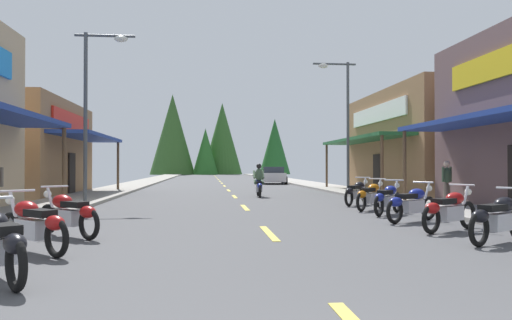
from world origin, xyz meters
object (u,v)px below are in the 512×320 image
at_px(streetlamp_left, 95,93).
at_px(motorcycle_parked_right_1, 499,217).
at_px(parked_car_curbside, 273,175).
at_px(rider_cruising_lead, 259,183).
at_px(motorcycle_parked_right_5, 371,195).
at_px(motorcycle_parked_left_1, 33,224).
at_px(motorcycle_parked_right_3, 412,203).
at_px(motorcycle_parked_left_2, 69,213).
at_px(pedestrian_by_shop, 447,180).
at_px(motorcycle_parked_right_6, 357,192).
at_px(streetlamp_right, 342,109).
at_px(motorcycle_parked_right_4, 388,198).
at_px(motorcycle_parked_right_2, 449,209).

distance_m(streetlamp_left, motorcycle_parked_right_1, 14.22).
bearing_deg(parked_car_curbside, rider_cruising_lead, 173.60).
height_order(motorcycle_parked_right_5, motorcycle_parked_left_1, same).
bearing_deg(rider_cruising_lead, streetlamp_left, 127.32).
distance_m(motorcycle_parked_right_3, rider_cruising_lead, 11.25).
xyz_separation_m(motorcycle_parked_left_1, rider_cruising_lead, (5.34, 14.71, 0.17)).
bearing_deg(motorcycle_parked_left_2, motorcycle_parked_right_5, -102.61).
height_order(motorcycle_parked_right_1, pedestrian_by_shop, pedestrian_by_shop).
bearing_deg(motorcycle_parked_right_5, motorcycle_parked_right_6, 37.76).
xyz_separation_m(streetlamp_right, pedestrian_by_shop, (1.97, -7.00, -3.35)).
bearing_deg(streetlamp_right, motorcycle_parked_right_4, -97.82).
distance_m(streetlamp_left, rider_cruising_lead, 8.71).
height_order(streetlamp_left, motorcycle_parked_right_5, streetlamp_left).
height_order(streetlamp_left, motorcycle_parked_right_6, streetlamp_left).
distance_m(motorcycle_parked_right_3, motorcycle_parked_left_2, 8.32).
height_order(streetlamp_right, motorcycle_parked_right_6, streetlamp_right).
bearing_deg(motorcycle_parked_right_6, motorcycle_parked_right_4, -141.99).
xyz_separation_m(motorcycle_parked_right_1, pedestrian_by_shop, (3.28, 8.51, 0.46)).
height_order(streetlamp_right, motorcycle_parked_left_2, streetlamp_right).
distance_m(motorcycle_parked_right_4, motorcycle_parked_right_6, 3.61).
height_order(streetlamp_left, parked_car_curbside, streetlamp_left).
distance_m(motorcycle_parked_right_5, motorcycle_parked_left_2, 9.83).
distance_m(streetlamp_left, motorcycle_parked_left_2, 9.13).
height_order(streetlamp_left, motorcycle_parked_right_1, streetlamp_left).
distance_m(motorcycle_parked_right_5, pedestrian_by_shop, 3.66).
relative_size(motorcycle_parked_right_2, motorcycle_parked_right_5, 1.13).
bearing_deg(motorcycle_parked_right_6, rider_cruising_lead, 70.97).
xyz_separation_m(motorcycle_parked_left_1, parked_car_curbside, (8.35, 31.90, 0.20)).
relative_size(motorcycle_parked_right_1, motorcycle_parked_left_1, 1.16).
height_order(rider_cruising_lead, pedestrian_by_shop, pedestrian_by_shop).
height_order(motorcycle_parked_right_1, motorcycle_parked_right_3, same).
distance_m(pedestrian_by_shop, parked_car_curbside, 23.38).
xyz_separation_m(streetlamp_left, motorcycle_parked_left_1, (1.21, -10.14, -3.64)).
relative_size(motorcycle_parked_right_5, parked_car_curbside, 0.37).
height_order(streetlamp_left, motorcycle_parked_left_2, streetlamp_left).
distance_m(motorcycle_parked_right_1, motorcycle_parked_right_3, 3.60).
relative_size(motorcycle_parked_right_3, parked_car_curbside, 0.42).
distance_m(motorcycle_parked_right_5, rider_cruising_lead, 7.95).
distance_m(motorcycle_parked_right_2, parked_car_curbside, 29.95).
bearing_deg(streetlamp_left, motorcycle_parked_right_3, -33.99).
bearing_deg(streetlamp_left, motorcycle_parked_right_6, -4.47).
bearing_deg(streetlamp_right, pedestrian_by_shop, -74.31).
height_order(streetlamp_right, motorcycle_parked_right_2, streetlamp_right).
bearing_deg(motorcycle_parked_right_3, motorcycle_parked_right_5, 55.61).
xyz_separation_m(streetlamp_left, streetlamp_right, (10.83, 5.61, 0.17)).
xyz_separation_m(motorcycle_parked_right_2, motorcycle_parked_left_2, (-8.15, -0.08, 0.00)).
bearing_deg(streetlamp_right, motorcycle_parked_left_2, -124.55).
relative_size(streetlamp_left, pedestrian_by_shop, 3.86).
height_order(rider_cruising_lead, parked_car_curbside, rider_cruising_lead).
bearing_deg(motorcycle_parked_right_6, motorcycle_parked_left_1, 178.87).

